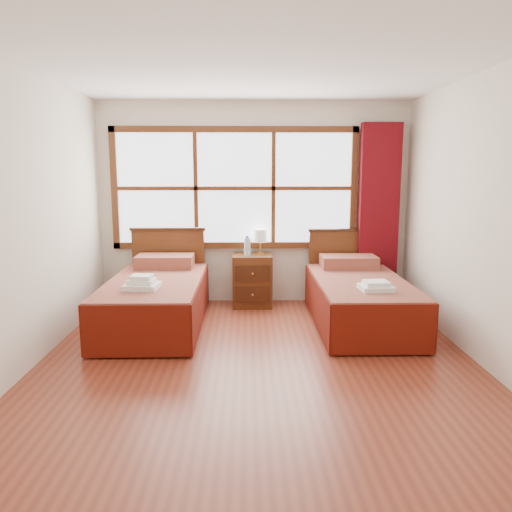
{
  "coord_description": "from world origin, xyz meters",
  "views": [
    {
      "loc": [
        -0.09,
        -4.27,
        1.73
      ],
      "look_at": [
        -0.0,
        0.7,
        0.87
      ],
      "focal_mm": 35.0,
      "sensor_mm": 36.0,
      "label": 1
    }
  ],
  "objects": [
    {
      "name": "floor",
      "position": [
        0.0,
        0.0,
        0.0
      ],
      "size": [
        4.5,
        4.5,
        0.0
      ],
      "primitive_type": "plane",
      "color": "brown",
      "rests_on": "ground"
    },
    {
      "name": "ceiling",
      "position": [
        0.0,
        0.0,
        2.6
      ],
      "size": [
        4.5,
        4.5,
        0.0
      ],
      "primitive_type": "plane",
      "rotation": [
        3.14,
        0.0,
        0.0
      ],
      "color": "white",
      "rests_on": "wall_back"
    },
    {
      "name": "wall_back",
      "position": [
        0.0,
        2.25,
        1.3
      ],
      "size": [
        4.0,
        0.0,
        4.0
      ],
      "primitive_type": "plane",
      "rotation": [
        1.57,
        0.0,
        0.0
      ],
      "color": "silver",
      "rests_on": "floor"
    },
    {
      "name": "wall_left",
      "position": [
        -2.0,
        0.0,
        1.3
      ],
      "size": [
        0.0,
        4.5,
        4.5
      ],
      "primitive_type": "plane",
      "rotation": [
        1.57,
        0.0,
        1.57
      ],
      "color": "silver",
      "rests_on": "floor"
    },
    {
      "name": "wall_right",
      "position": [
        2.0,
        0.0,
        1.3
      ],
      "size": [
        0.0,
        4.5,
        4.5
      ],
      "primitive_type": "plane",
      "rotation": [
        1.57,
        0.0,
        -1.57
      ],
      "color": "silver",
      "rests_on": "floor"
    },
    {
      "name": "window",
      "position": [
        -0.25,
        2.21,
        1.5
      ],
      "size": [
        3.16,
        0.06,
        1.56
      ],
      "color": "white",
      "rests_on": "wall_back"
    },
    {
      "name": "curtain",
      "position": [
        1.6,
        2.11,
        1.17
      ],
      "size": [
        0.5,
        0.16,
        2.3
      ],
      "primitive_type": "cube",
      "color": "#650A11",
      "rests_on": "wall_back"
    },
    {
      "name": "bed_left",
      "position": [
        -1.12,
        1.2,
        0.31
      ],
      "size": [
        1.03,
        2.05,
        1.0
      ],
      "color": "#361A0B",
      "rests_on": "floor"
    },
    {
      "name": "bed_right",
      "position": [
        1.18,
        1.2,
        0.3
      ],
      "size": [
        1.01,
        2.03,
        0.98
      ],
      "color": "#361A0B",
      "rests_on": "floor"
    },
    {
      "name": "nightstand",
      "position": [
        -0.03,
        1.99,
        0.33
      ],
      "size": [
        0.5,
        0.49,
        0.67
      ],
      "color": "#542A12",
      "rests_on": "floor"
    },
    {
      "name": "towels_left",
      "position": [
        -1.17,
        0.72,
        0.59
      ],
      "size": [
        0.36,
        0.33,
        0.14
      ],
      "rotation": [
        0.0,
        0.0,
        -0.11
      ],
      "color": "white",
      "rests_on": "bed_left"
    },
    {
      "name": "towels_right",
      "position": [
        1.22,
        0.65,
        0.57
      ],
      "size": [
        0.34,
        0.3,
        0.1
      ],
      "rotation": [
        0.0,
        0.0,
        0.08
      ],
      "color": "white",
      "rests_on": "bed_right"
    },
    {
      "name": "lamp",
      "position": [
        0.08,
        2.05,
        0.89
      ],
      "size": [
        0.16,
        0.16,
        0.32
      ],
      "color": "gold",
      "rests_on": "nightstand"
    },
    {
      "name": "bottle_near",
      "position": [
        -0.1,
        1.93,
        0.78
      ],
      "size": [
        0.07,
        0.07,
        0.25
      ],
      "color": "silver",
      "rests_on": "nightstand"
    },
    {
      "name": "bottle_far",
      "position": [
        -0.08,
        1.97,
        0.78
      ],
      "size": [
        0.06,
        0.06,
        0.24
      ],
      "color": "silver",
      "rests_on": "nightstand"
    }
  ]
}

